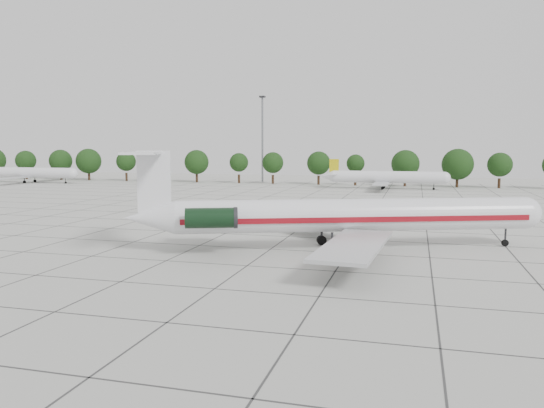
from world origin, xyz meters
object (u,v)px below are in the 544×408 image
(bg_airliner_a, at_px, (32,173))
(bg_airliner_c, at_px, (387,177))
(floodlight_mast, at_px, (262,134))
(main_airliner, at_px, (333,215))

(bg_airliner_a, distance_m, bg_airliner_c, 101.35)
(bg_airliner_a, distance_m, floodlight_mast, 68.44)
(bg_airliner_c, bearing_deg, main_airliner, -90.78)
(bg_airliner_c, bearing_deg, floodlight_mast, 155.30)
(main_airliner, distance_m, bg_airliner_c, 81.27)
(bg_airliner_a, bearing_deg, bg_airliner_c, 2.66)
(bg_airliner_c, height_order, floodlight_mast, floodlight_mast)
(main_airliner, xyz_separation_m, bg_airliner_c, (1.11, 81.26, -0.73))
(floodlight_mast, bearing_deg, bg_airliner_c, -24.70)
(main_airliner, bearing_deg, bg_airliner_a, 121.67)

